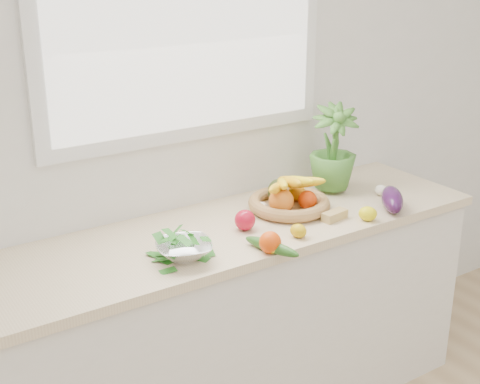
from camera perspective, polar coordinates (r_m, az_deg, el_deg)
back_wall at (r=2.79m, az=-4.53°, el=7.52°), size 4.50×0.02×2.70m
counter_cabinet at (r=2.90m, az=-1.06°, el=-11.63°), size 2.20×0.58×0.86m
countertop at (r=2.69m, az=-1.13°, el=-3.48°), size 2.24×0.62×0.04m
window_frame at (r=2.71m, az=-4.61°, el=15.72°), size 1.30×0.03×1.10m
window_pane at (r=2.70m, az=-4.40°, el=15.70°), size 1.18×0.01×0.98m
orange_loose at (r=2.46m, az=2.59°, el=-4.31°), size 0.10×0.10×0.08m
lemon_a at (r=2.60m, az=5.00°, el=-3.32°), size 0.07×0.08×0.05m
lemon_b at (r=2.46m, az=2.61°, el=-4.53°), size 0.08×0.09×0.06m
lemon_c at (r=2.79m, az=10.85°, el=-1.83°), size 0.10×0.10×0.06m
apple at (r=2.65m, az=0.43°, el=-2.41°), size 0.11×0.11×0.08m
ginger at (r=2.78m, az=8.07°, el=-1.99°), size 0.12×0.07×0.04m
garlic_a at (r=2.75m, az=3.96°, el=-2.01°), size 0.07×0.07×0.05m
garlic_b at (r=2.82m, az=1.84°, el=-1.35°), size 0.08×0.08×0.05m
garlic_c at (r=3.08m, az=11.95°, el=0.15°), size 0.07×0.07×0.05m
eggplant at (r=2.92m, az=12.86°, el=-0.61°), size 0.21×0.24×0.09m
cucumber at (r=2.47m, az=2.71°, el=-4.67°), size 0.12×0.25×0.05m
radish at (r=2.54m, az=2.74°, el=-4.08°), size 0.04×0.04×0.03m
potted_herb at (r=3.04m, az=7.97°, el=3.83°), size 0.28×0.28×0.38m
fruit_basket at (r=2.85m, az=4.17°, el=-0.59°), size 0.42×0.42×0.18m
colander_with_spinach at (r=2.41m, az=-4.82°, el=-4.53°), size 0.26×0.26×0.11m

